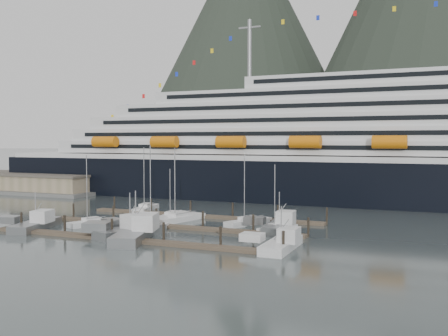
{
  "coord_description": "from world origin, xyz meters",
  "views": [
    {
      "loc": [
        38.95,
        -74.22,
        14.8
      ],
      "look_at": [
        -2.93,
        22.0,
        9.3
      ],
      "focal_mm": 42.0,
      "sensor_mm": 36.0,
      "label": 1
    }
  ],
  "objects_px": {
    "cruise_ship": "(410,152)",
    "sailboat_d": "(179,219)",
    "warehouse": "(33,184)",
    "trawler_c": "(135,232)",
    "sailboat_g": "(248,222)",
    "trawler_d": "(280,243)",
    "trawler_e": "(278,226)",
    "sailboat_e": "(146,209)",
    "sailboat_c": "(178,218)",
    "sailboat_a": "(92,223)",
    "sailboat_b": "(153,229)",
    "trawler_b": "(130,230)",
    "sailboat_h": "(278,229)",
    "sailboat_f": "(172,216)",
    "trawler_a": "(35,224)"
  },
  "relations": [
    {
      "from": "sailboat_g",
      "to": "sailboat_c",
      "type": "bearing_deg",
      "value": 112.71
    },
    {
      "from": "cruise_ship",
      "to": "trawler_b",
      "type": "distance_m",
      "value": 72.21
    },
    {
      "from": "warehouse",
      "to": "trawler_c",
      "type": "distance_m",
      "value": 83.67
    },
    {
      "from": "sailboat_e",
      "to": "sailboat_f",
      "type": "xyz_separation_m",
      "value": [
        10.59,
        -7.53,
        -0.03
      ]
    },
    {
      "from": "sailboat_g",
      "to": "trawler_d",
      "type": "height_order",
      "value": "sailboat_g"
    },
    {
      "from": "warehouse",
      "to": "trawler_c",
      "type": "bearing_deg",
      "value": -36.47
    },
    {
      "from": "sailboat_h",
      "to": "trawler_d",
      "type": "height_order",
      "value": "sailboat_h"
    },
    {
      "from": "sailboat_d",
      "to": "trawler_d",
      "type": "xyz_separation_m",
      "value": [
        24.5,
        -16.6,
        0.42
      ]
    },
    {
      "from": "sailboat_c",
      "to": "trawler_e",
      "type": "height_order",
      "value": "sailboat_c"
    },
    {
      "from": "cruise_ship",
      "to": "trawler_d",
      "type": "relative_size",
      "value": 19.14
    },
    {
      "from": "sailboat_g",
      "to": "trawler_c",
      "type": "height_order",
      "value": "sailboat_g"
    },
    {
      "from": "sailboat_e",
      "to": "trawler_b",
      "type": "height_order",
      "value": "sailboat_e"
    },
    {
      "from": "sailboat_b",
      "to": "sailboat_h",
      "type": "height_order",
      "value": "sailboat_b"
    },
    {
      "from": "sailboat_h",
      "to": "trawler_c",
      "type": "distance_m",
      "value": 23.07
    },
    {
      "from": "trawler_b",
      "to": "sailboat_a",
      "type": "bearing_deg",
      "value": 83.19
    },
    {
      "from": "sailboat_d",
      "to": "sailboat_e",
      "type": "relative_size",
      "value": 1.01
    },
    {
      "from": "sailboat_h",
      "to": "trawler_d",
      "type": "bearing_deg",
      "value": -141.11
    },
    {
      "from": "trawler_e",
      "to": "sailboat_b",
      "type": "bearing_deg",
      "value": 110.61
    },
    {
      "from": "trawler_d",
      "to": "trawler_e",
      "type": "height_order",
      "value": "trawler_e"
    },
    {
      "from": "sailboat_b",
      "to": "trawler_b",
      "type": "height_order",
      "value": "sailboat_b"
    },
    {
      "from": "warehouse",
      "to": "sailboat_a",
      "type": "distance_m",
      "value": 68.47
    },
    {
      "from": "sailboat_b",
      "to": "trawler_e",
      "type": "distance_m",
      "value": 20.49
    },
    {
      "from": "trawler_c",
      "to": "sailboat_c",
      "type": "bearing_deg",
      "value": -9.71
    },
    {
      "from": "cruise_ship",
      "to": "sailboat_d",
      "type": "height_order",
      "value": "cruise_ship"
    },
    {
      "from": "sailboat_b",
      "to": "trawler_d",
      "type": "distance_m",
      "value": 23.67
    },
    {
      "from": "sailboat_g",
      "to": "sailboat_h",
      "type": "distance_m",
      "value": 8.33
    },
    {
      "from": "sailboat_a",
      "to": "sailboat_e",
      "type": "relative_size",
      "value": 0.92
    },
    {
      "from": "warehouse",
      "to": "sailboat_g",
      "type": "bearing_deg",
      "value": -21.32
    },
    {
      "from": "sailboat_b",
      "to": "sailboat_g",
      "type": "relative_size",
      "value": 1.12
    },
    {
      "from": "trawler_a",
      "to": "trawler_d",
      "type": "xyz_separation_m",
      "value": [
        42.75,
        0.38,
        -0.02
      ]
    },
    {
      "from": "cruise_ship",
      "to": "sailboat_b",
      "type": "bearing_deg",
      "value": -121.95
    },
    {
      "from": "sailboat_e",
      "to": "sailboat_c",
      "type": "bearing_deg",
      "value": -136.83
    },
    {
      "from": "sailboat_d",
      "to": "sailboat_g",
      "type": "height_order",
      "value": "sailboat_d"
    },
    {
      "from": "sailboat_d",
      "to": "sailboat_a",
      "type": "bearing_deg",
      "value": 146.03
    },
    {
      "from": "trawler_d",
      "to": "sailboat_a",
      "type": "bearing_deg",
      "value": 79.15
    },
    {
      "from": "sailboat_a",
      "to": "sailboat_e",
      "type": "height_order",
      "value": "sailboat_e"
    },
    {
      "from": "trawler_c",
      "to": "trawler_e",
      "type": "xyz_separation_m",
      "value": [
        17.94,
        14.99,
        -0.08
      ]
    },
    {
      "from": "sailboat_f",
      "to": "trawler_a",
      "type": "relative_size",
      "value": 0.78
    },
    {
      "from": "cruise_ship",
      "to": "sailboat_a",
      "type": "bearing_deg",
      "value": -131.1
    },
    {
      "from": "sailboat_c",
      "to": "trawler_e",
      "type": "distance_m",
      "value": 21.28
    },
    {
      "from": "trawler_a",
      "to": "warehouse",
      "type": "bearing_deg",
      "value": 28.8
    },
    {
      "from": "cruise_ship",
      "to": "trawler_e",
      "type": "xyz_separation_m",
      "value": [
        -16.82,
        -47.68,
        -11.14
      ]
    },
    {
      "from": "cruise_ship",
      "to": "sailboat_h",
      "type": "relative_size",
      "value": 18.52
    },
    {
      "from": "cruise_ship",
      "to": "warehouse",
      "type": "bearing_deg",
      "value": -172.77
    },
    {
      "from": "warehouse",
      "to": "sailboat_b",
      "type": "height_order",
      "value": "sailboat_b"
    },
    {
      "from": "sailboat_e",
      "to": "trawler_e",
      "type": "distance_m",
      "value": 35.65
    },
    {
      "from": "warehouse",
      "to": "sailboat_c",
      "type": "xyz_separation_m",
      "value": [
        64.35,
        -30.55,
        -1.83
      ]
    },
    {
      "from": "sailboat_c",
      "to": "sailboat_d",
      "type": "distance_m",
      "value": 1.82
    },
    {
      "from": "sailboat_e",
      "to": "trawler_e",
      "type": "relative_size",
      "value": 1.24
    },
    {
      "from": "sailboat_c",
      "to": "trawler_b",
      "type": "relative_size",
      "value": 1.08
    }
  ]
}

